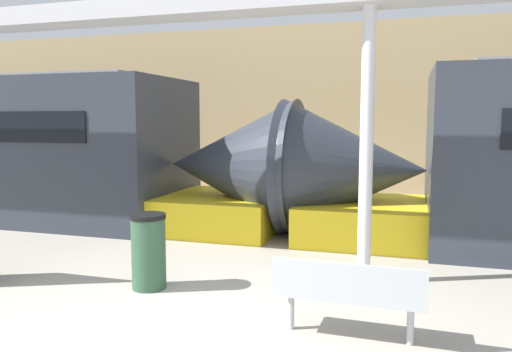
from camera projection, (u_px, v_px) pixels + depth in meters
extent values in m
cube|color=tan|center=(333.00, 111.00, 14.56)|extent=(56.00, 0.20, 5.00)
cone|color=#2D333D|center=(353.00, 169.00, 9.38)|extent=(2.67, 2.63, 2.63)
cube|color=yellow|center=(366.00, 220.00, 9.42)|extent=(2.40, 2.46, 0.70)
cone|color=#2D333D|center=(233.00, 165.00, 10.08)|extent=(2.67, 2.63, 2.63)
cube|color=yellow|center=(221.00, 212.00, 10.26)|extent=(2.40, 2.46, 0.70)
cube|color=#ADB2B7|center=(349.00, 295.00, 5.10)|extent=(1.53, 0.48, 0.04)
cube|color=#ADB2B7|center=(347.00, 282.00, 4.89)|extent=(1.52, 0.07, 0.37)
cylinder|color=#ADB2B7|center=(291.00, 310.00, 5.32)|extent=(0.07, 0.07, 0.42)
cylinder|color=#ADB2B7|center=(410.00, 324.00, 4.94)|extent=(0.07, 0.07, 0.42)
cylinder|color=#2D5138|center=(149.00, 253.00, 6.59)|extent=(0.45, 0.45, 0.94)
cylinder|color=black|center=(148.00, 216.00, 6.53)|extent=(0.47, 0.47, 0.06)
cylinder|color=silver|center=(366.00, 148.00, 6.66)|extent=(0.18, 0.18, 3.70)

